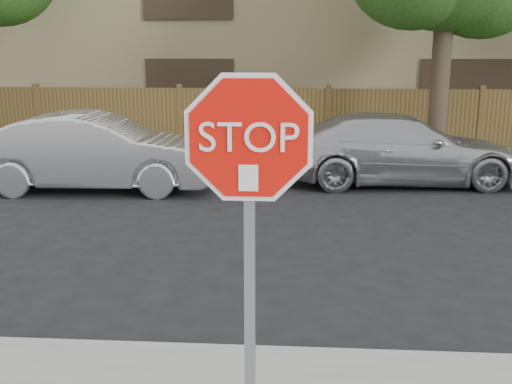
{
  "coord_description": "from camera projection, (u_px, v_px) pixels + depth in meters",
  "views": [
    {
      "loc": [
        -0.83,
        -4.78,
        2.63
      ],
      "look_at": [
        -1.09,
        -0.9,
        1.7
      ],
      "focal_mm": 42.0,
      "sensor_mm": 36.0,
      "label": 1
    }
  ],
  "objects": [
    {
      "name": "sedan_left",
      "position": [
        96.0,
        152.0,
        11.28
      ],
      "size": [
        4.5,
        1.74,
        1.46
      ],
      "primitive_type": "imported",
      "rotation": [
        0.0,
        0.0,
        1.61
      ],
      "color": "#B9B9BE",
      "rests_on": "ground"
    },
    {
      "name": "sedan_right",
      "position": [
        399.0,
        149.0,
        11.88
      ],
      "size": [
        4.9,
        2.26,
        1.39
      ],
      "primitive_type": "imported",
      "rotation": [
        0.0,
        0.0,
        1.64
      ],
      "color": "#AFB1B7",
      "rests_on": "ground"
    },
    {
      "name": "ground",
      "position": [
        388.0,
        360.0,
        5.19
      ],
      "size": [
        90.0,
        90.0,
        0.0
      ],
      "primitive_type": "plane",
      "color": "black",
      "rests_on": "ground"
    },
    {
      "name": "far_curb",
      "position": [
        334.0,
        169.0,
        13.08
      ],
      "size": [
        70.0,
        0.3,
        0.15
      ],
      "primitive_type": "cube",
      "color": "gray",
      "rests_on": "ground"
    },
    {
      "name": "fence",
      "position": [
        328.0,
        119.0,
        16.06
      ],
      "size": [
        70.0,
        0.12,
        1.6
      ],
      "primitive_type": "cube",
      "color": "#4D341B",
      "rests_on": "ground"
    },
    {
      "name": "apartment_building",
      "position": [
        322.0,
        22.0,
        20.86
      ],
      "size": [
        35.2,
        9.2,
        7.2
      ],
      "color": "#92815B",
      "rests_on": "ground"
    },
    {
      "name": "grass_strip",
      "position": [
        330.0,
        156.0,
        14.69
      ],
      "size": [
        70.0,
        3.0,
        0.12
      ],
      "primitive_type": "cube",
      "color": "#1E4714",
      "rests_on": "ground"
    },
    {
      "name": "stop_sign",
      "position": [
        249.0,
        194.0,
        3.4
      ],
      "size": [
        1.01,
        0.13,
        2.55
      ],
      "color": "gray",
      "rests_on": "sidewalk_near"
    }
  ]
}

